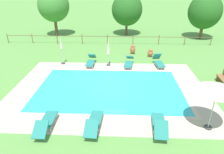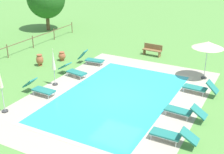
# 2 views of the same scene
# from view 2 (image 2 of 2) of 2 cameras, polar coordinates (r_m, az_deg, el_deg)

# --- Properties ---
(ground_plane) EXTENTS (160.00, 160.00, 0.00)m
(ground_plane) POSITION_cam_2_polar(r_m,az_deg,el_deg) (17.09, 0.82, -3.70)
(ground_plane) COLOR #599342
(pool_deck_paving) EXTENTS (12.55, 9.01, 0.01)m
(pool_deck_paving) POSITION_cam_2_polar(r_m,az_deg,el_deg) (17.09, 0.82, -3.69)
(pool_deck_paving) COLOR #B2A893
(pool_deck_paving) RESTS_ON ground
(swimming_pool_water) EXTENTS (9.27, 5.73, 0.01)m
(swimming_pool_water) POSITION_cam_2_polar(r_m,az_deg,el_deg) (17.09, 0.82, -3.69)
(swimming_pool_water) COLOR #2DB7C6
(swimming_pool_water) RESTS_ON ground
(pool_coping_rim) EXTENTS (9.75, 6.21, 0.01)m
(pool_coping_rim) POSITION_cam_2_polar(r_m,az_deg,el_deg) (17.09, 0.82, -3.68)
(pool_coping_rim) COLOR #C0B59F
(pool_coping_rim) RESTS_ON ground
(sun_lounger_north_near_steps) EXTENTS (0.65, 1.99, 0.87)m
(sun_lounger_north_near_steps) POSITION_cam_2_polar(r_m,az_deg,el_deg) (17.69, -13.34, -2.05)
(sun_lounger_north_near_steps) COLOR #237A70
(sun_lounger_north_near_steps) RESTS_ON ground
(sun_lounger_north_mid) EXTENTS (0.61, 2.05, 0.76)m
(sun_lounger_north_mid) POSITION_cam_2_polar(r_m,az_deg,el_deg) (13.40, 11.16, -10.54)
(sun_lounger_north_mid) COLOR #237A70
(sun_lounger_north_mid) RESTS_ON ground
(sun_lounger_north_far) EXTENTS (0.89, 2.09, 0.80)m
(sun_lounger_north_far) POSITION_cam_2_polar(r_m,az_deg,el_deg) (19.87, -7.26, 1.18)
(sun_lounger_north_far) COLOR #237A70
(sun_lounger_north_far) RESTS_ON ground
(sun_lounger_north_end) EXTENTS (0.73, 2.07, 0.78)m
(sun_lounger_north_end) POSITION_cam_2_polar(r_m,az_deg,el_deg) (15.31, 13.27, -6.20)
(sun_lounger_north_end) COLOR #237A70
(sun_lounger_north_end) RESTS_ON ground
(sun_lounger_south_near_corner) EXTENTS (0.73, 1.98, 0.90)m
(sun_lounger_south_near_corner) POSITION_cam_2_polar(r_m,az_deg,el_deg) (17.96, 16.04, -1.93)
(sun_lounger_south_near_corner) COLOR #237A70
(sun_lounger_south_near_corner) RESTS_ON ground
(sun_lounger_south_far) EXTENTS (0.80, 1.93, 0.97)m
(sun_lounger_south_far) POSITION_cam_2_polar(r_m,az_deg,el_deg) (21.83, -3.91, 3.40)
(sun_lounger_south_far) COLOR #237A70
(sun_lounger_south_far) RESTS_ON ground
(patio_umbrella_open_foreground) EXTENTS (1.92, 1.92, 2.46)m
(patio_umbrella_open_foreground) POSITION_cam_2_polar(r_m,az_deg,el_deg) (19.60, 17.43, 5.69)
(patio_umbrella_open_foreground) COLOR #383838
(patio_umbrella_open_foreground) RESTS_ON ground
(patio_umbrella_closed_row_west) EXTENTS (0.32, 0.32, 2.40)m
(patio_umbrella_closed_row_west) POSITION_cam_2_polar(r_m,az_deg,el_deg) (15.85, -19.98, -1.25)
(patio_umbrella_closed_row_west) COLOR #383838
(patio_umbrella_closed_row_west) RESTS_ON ground
(patio_umbrella_closed_row_mid_west) EXTENTS (0.32, 0.32, 2.29)m
(patio_umbrella_closed_row_mid_west) POSITION_cam_2_polar(r_m,az_deg,el_deg) (18.34, -10.83, 2.67)
(patio_umbrella_closed_row_mid_west) COLOR #383838
(patio_umbrella_closed_row_mid_west) RESTS_ON ground
(wooden_bench_lawn_side) EXTENTS (0.54, 1.52, 0.87)m
(wooden_bench_lawn_side) POSITION_cam_2_polar(r_m,az_deg,el_deg) (23.78, 7.53, 5.08)
(wooden_bench_lawn_side) COLOR olive
(wooden_bench_lawn_side) RESTS_ON ground
(terracotta_urn_near_fence) EXTENTS (0.50, 0.50, 0.82)m
(terracotta_urn_near_fence) POSITION_cam_2_polar(r_m,az_deg,el_deg) (22.03, -13.29, 3.13)
(terracotta_urn_near_fence) COLOR #A85B38
(terracotta_urn_near_fence) RESTS_ON ground
(terracotta_urn_by_tree) EXTENTS (0.52, 0.52, 0.66)m
(terracotta_urn_by_tree) POSITION_cam_2_polar(r_m,az_deg,el_deg) (22.76, -9.29, 3.88)
(terracotta_urn_by_tree) COLOR #A85B38
(terracotta_urn_by_tree) RESTS_ON ground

